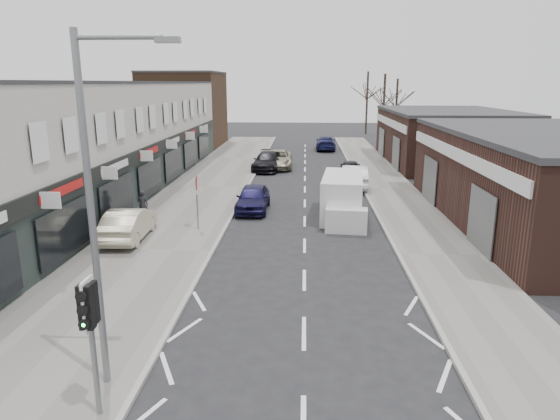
# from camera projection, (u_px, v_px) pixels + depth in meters

# --- Properties ---
(ground) EXTENTS (160.00, 160.00, 0.00)m
(ground) POSITION_uv_depth(u_px,v_px,m) (304.00, 372.00, 12.52)
(ground) COLOR black
(ground) RESTS_ON ground
(pavement_left) EXTENTS (5.50, 64.00, 0.12)m
(pavement_left) POSITION_uv_depth(u_px,v_px,m) (206.00, 188.00, 34.11)
(pavement_left) COLOR slate
(pavement_left) RESTS_ON ground
(pavement_right) EXTENTS (3.50, 64.00, 0.12)m
(pavement_right) POSITION_uv_depth(u_px,v_px,m) (390.00, 189.00, 33.51)
(pavement_right) COLOR slate
(pavement_right) RESTS_ON ground
(shop_terrace_left) EXTENTS (8.00, 41.00, 7.10)m
(shop_terrace_left) POSITION_uv_depth(u_px,v_px,m) (90.00, 140.00, 31.15)
(shop_terrace_left) COLOR beige
(shop_terrace_left) RESTS_ON ground
(brick_block_far) EXTENTS (8.00, 10.00, 8.00)m
(brick_block_far) POSITION_uv_depth(u_px,v_px,m) (185.00, 110.00, 55.71)
(brick_block_far) COLOR #442D1D
(brick_block_far) RESTS_ON ground
(right_unit_near) EXTENTS (10.00, 18.00, 4.50)m
(right_unit_near) POSITION_uv_depth(u_px,v_px,m) (555.00, 181.00, 24.90)
(right_unit_near) COLOR #3D221B
(right_unit_near) RESTS_ON ground
(right_unit_far) EXTENTS (10.00, 16.00, 4.50)m
(right_unit_far) POSITION_uv_depth(u_px,v_px,m) (446.00, 138.00, 44.25)
(right_unit_far) COLOR #3D221B
(right_unit_far) RESTS_ON ground
(tree_far_a) EXTENTS (3.60, 3.60, 8.00)m
(tree_far_a) POSITION_uv_depth(u_px,v_px,m) (382.00, 144.00, 58.52)
(tree_far_a) COLOR #382D26
(tree_far_a) RESTS_ON ground
(tree_far_b) EXTENTS (3.60, 3.60, 7.50)m
(tree_far_b) POSITION_uv_depth(u_px,v_px,m) (394.00, 139.00, 64.21)
(tree_far_b) COLOR #382D26
(tree_far_b) RESTS_ON ground
(tree_far_c) EXTENTS (3.60, 3.60, 8.50)m
(tree_far_c) POSITION_uv_depth(u_px,v_px,m) (366.00, 134.00, 70.16)
(tree_far_c) COLOR #382D26
(tree_far_c) RESTS_ON ground
(traffic_light) EXTENTS (0.28, 0.60, 3.10)m
(traffic_light) POSITION_uv_depth(u_px,v_px,m) (89.00, 316.00, 10.18)
(traffic_light) COLOR slate
(traffic_light) RESTS_ON pavement_left
(street_lamp) EXTENTS (2.23, 0.22, 8.00)m
(street_lamp) POSITION_uv_depth(u_px,v_px,m) (98.00, 198.00, 10.82)
(street_lamp) COLOR slate
(street_lamp) RESTS_ON pavement_left
(warning_sign) EXTENTS (0.12, 0.80, 2.70)m
(warning_sign) POSITION_uv_depth(u_px,v_px,m) (197.00, 187.00, 23.83)
(warning_sign) COLOR slate
(warning_sign) RESTS_ON pavement_left
(white_van) EXTENTS (2.54, 6.01, 2.27)m
(white_van) POSITION_uv_depth(u_px,v_px,m) (343.00, 198.00, 26.50)
(white_van) COLOR silver
(white_van) RESTS_ON ground
(sedan_on_pavement) EXTENTS (1.73, 4.45, 1.45)m
(sedan_on_pavement) POSITION_uv_depth(u_px,v_px,m) (129.00, 223.00, 22.59)
(sedan_on_pavement) COLOR #B8B093
(sedan_on_pavement) RESTS_ON pavement_left
(pedestrian) EXTENTS (0.57, 0.38, 1.53)m
(pedestrian) POSITION_uv_depth(u_px,v_px,m) (143.00, 205.00, 25.86)
(pedestrian) COLOR black
(pedestrian) RESTS_ON pavement_left
(parked_car_left_a) EXTENTS (1.78, 4.30, 1.46)m
(parked_car_left_a) POSITION_uv_depth(u_px,v_px,m) (253.00, 198.00, 28.07)
(parked_car_left_a) COLOR #141238
(parked_car_left_a) RESTS_ON ground
(parked_car_left_b) EXTENTS (2.42, 5.24, 1.48)m
(parked_car_left_b) POSITION_uv_depth(u_px,v_px,m) (267.00, 161.00, 41.01)
(parked_car_left_b) COLOR black
(parked_car_left_b) RESTS_ON ground
(parked_car_left_c) EXTENTS (2.59, 5.44, 1.50)m
(parked_car_left_c) POSITION_uv_depth(u_px,v_px,m) (277.00, 159.00, 42.07)
(parked_car_left_c) COLOR #A09980
(parked_car_left_c) RESTS_ON ground
(parked_car_right_a) EXTENTS (1.90, 4.84, 1.57)m
(parked_car_right_a) POSITION_uv_depth(u_px,v_px,m) (354.00, 177.00, 34.12)
(parked_car_right_a) COLOR silver
(parked_car_right_a) RESTS_ON ground
(parked_car_right_b) EXTENTS (1.65, 3.81, 1.28)m
(parked_car_right_b) POSITION_uv_depth(u_px,v_px,m) (350.00, 168.00, 38.42)
(parked_car_right_b) COLOR black
(parked_car_right_b) RESTS_ON ground
(parked_car_right_c) EXTENTS (2.18, 5.12, 1.47)m
(parked_car_right_c) POSITION_uv_depth(u_px,v_px,m) (326.00, 143.00, 53.40)
(parked_car_right_c) COLOR #13153D
(parked_car_right_c) RESTS_ON ground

